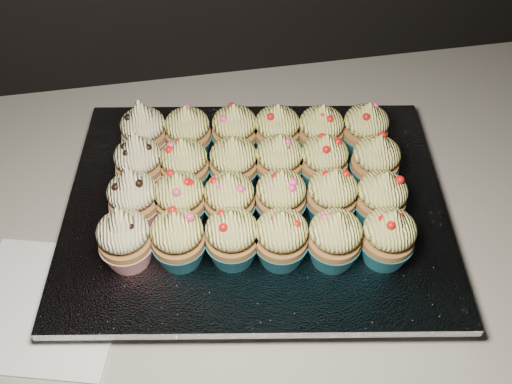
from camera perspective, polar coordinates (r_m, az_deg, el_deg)
cabinet at (r=1.22m, az=11.45°, el=-14.08°), size 2.40×0.60×0.86m
worktop at (r=0.86m, az=15.88°, el=0.30°), size 2.44×0.64×0.04m
napkin at (r=0.73m, az=-20.21°, el=-10.57°), size 0.22×0.22×0.00m
baking_tray at (r=0.76m, az=0.00°, el=-1.98°), size 0.50×0.41×0.02m
foil_lining at (r=0.74m, az=0.00°, el=-1.13°), size 0.54×0.46×0.01m
cupcake_0 at (r=0.67m, az=-12.98°, el=-4.53°), size 0.06×0.06×0.10m
cupcake_1 at (r=0.66m, az=-7.79°, el=-4.64°), size 0.06×0.06×0.08m
cupcake_2 at (r=0.65m, az=-2.41°, el=-4.53°), size 0.06×0.06×0.08m
cupcake_3 at (r=0.65m, az=2.55°, el=-4.62°), size 0.06×0.06×0.08m
cupcake_4 at (r=0.66m, az=7.86°, el=-4.65°), size 0.06×0.06×0.08m
cupcake_5 at (r=0.67m, az=13.04°, el=-4.43°), size 0.06×0.06×0.08m
cupcake_6 at (r=0.70m, az=-12.14°, el=-0.62°), size 0.06×0.06×0.10m
cupcake_7 at (r=0.70m, az=-7.58°, el=-0.76°), size 0.06×0.06×0.08m
cupcake_8 at (r=0.69m, az=-2.67°, el=-0.82°), size 0.06×0.06×0.08m
cupcake_9 at (r=0.69m, az=2.49°, el=-0.56°), size 0.06×0.06×0.08m
cupcake_10 at (r=0.70m, az=7.59°, el=-0.42°), size 0.06×0.06×0.08m
cupcake_11 at (r=0.71m, az=12.37°, el=-0.67°), size 0.06×0.06×0.08m
cupcake_12 at (r=0.74m, az=-11.61°, el=2.88°), size 0.06×0.06×0.10m
cupcake_13 at (r=0.74m, az=-7.15°, el=2.66°), size 0.06×0.06×0.08m
cupcake_14 at (r=0.73m, az=-2.25°, el=2.86°), size 0.06×0.06×0.08m
cupcake_15 at (r=0.74m, az=2.33°, el=3.07°), size 0.06×0.06×0.08m
cupcake_16 at (r=0.74m, az=6.80°, el=3.05°), size 0.06×0.06×0.08m
cupcake_17 at (r=0.75m, az=11.82°, el=2.95°), size 0.06×0.06×0.08m
cupcake_18 at (r=0.79m, az=-11.13°, el=5.96°), size 0.06×0.06×0.10m
cupcake_19 at (r=0.78m, az=-6.82°, el=5.89°), size 0.06×0.06×0.08m
cupcake_20 at (r=0.78m, az=-2.14°, el=6.11°), size 0.06×0.06×0.08m
cupcake_21 at (r=0.78m, az=2.12°, el=6.11°), size 0.06×0.06×0.08m
cupcake_22 at (r=0.78m, az=6.47°, el=6.04°), size 0.06×0.06×0.08m
cupcake_23 at (r=0.79m, az=10.85°, el=6.15°), size 0.06×0.06×0.08m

